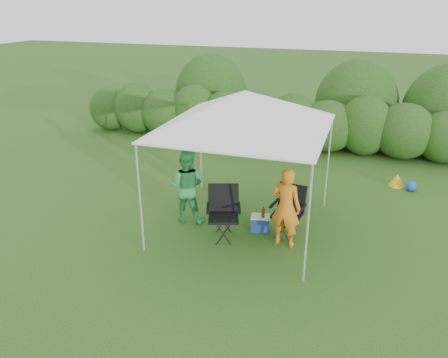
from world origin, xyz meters
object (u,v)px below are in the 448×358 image
(chair_left, at_px, (223,209))
(canopy, at_px, (245,110))
(chair_right, at_px, (289,207))
(woman, at_px, (186,186))
(man, at_px, (286,207))
(cooler, at_px, (260,223))

(chair_left, bearing_deg, canopy, 45.70)
(chair_right, bearing_deg, woman, -167.52)
(chair_right, bearing_deg, canopy, -169.36)
(man, bearing_deg, canopy, -15.54)
(canopy, xyz_separation_m, woman, (-1.19, -0.12, -1.68))
(canopy, xyz_separation_m, chair_left, (-0.25, -0.52, -1.87))
(woman, height_order, cooler, woman)
(woman, xyz_separation_m, cooler, (1.58, 0.06, -0.62))
(canopy, relative_size, man, 1.98)
(canopy, xyz_separation_m, chair_right, (0.94, 0.04, -1.90))
(chair_right, xyz_separation_m, chair_left, (-1.19, -0.55, 0.03))
(canopy, distance_m, chair_left, 1.95)
(woman, relative_size, cooler, 3.71)
(chair_right, distance_m, woman, 2.16)
(man, distance_m, woman, 2.17)
(chair_left, xyz_separation_m, man, (1.20, 0.08, 0.18))
(chair_right, height_order, man, man)
(canopy, distance_m, man, 1.98)
(woman, bearing_deg, man, 164.92)
(chair_right, height_order, woman, woman)
(chair_right, relative_size, chair_left, 0.95)
(man, bearing_deg, chair_left, 12.77)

